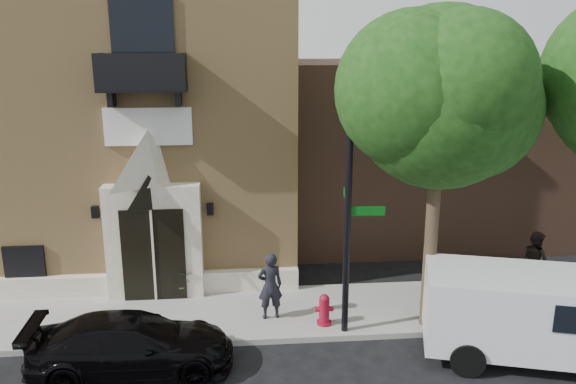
% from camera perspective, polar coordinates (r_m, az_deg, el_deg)
% --- Properties ---
extents(ground, '(120.00, 120.00, 0.00)m').
position_cam_1_polar(ground, '(14.06, -10.39, -15.38)').
color(ground, black).
rests_on(ground, ground).
extents(sidewalk, '(42.00, 3.00, 0.15)m').
position_cam_1_polar(sidewalk, '(15.28, -6.09, -12.29)').
color(sidewalk, gray).
rests_on(sidewalk, ground).
extents(church, '(12.20, 11.01, 9.30)m').
position_cam_1_polar(church, '(20.67, -17.39, 7.52)').
color(church, tan).
rests_on(church, ground).
extents(neighbour_building, '(18.00, 8.00, 6.40)m').
position_cam_1_polar(neighbour_building, '(23.94, 21.40, 4.61)').
color(neighbour_building, brown).
rests_on(neighbour_building, ground).
extents(street_tree_left, '(4.97, 4.38, 7.77)m').
position_cam_1_polar(street_tree_left, '(13.35, 15.52, 9.34)').
color(street_tree_left, '#38281C').
rests_on(street_tree_left, sidewalk).
extents(black_sedan, '(4.46, 1.91, 1.28)m').
position_cam_1_polar(black_sedan, '(13.19, -15.57, -14.68)').
color(black_sedan, black).
rests_on(black_sedan, ground).
extents(cargo_van, '(5.38, 3.32, 2.06)m').
position_cam_1_polar(cargo_van, '(14.11, 24.98, -11.24)').
color(cargo_van, silver).
rests_on(cargo_van, ground).
extents(street_sign, '(0.95, 0.96, 5.97)m').
position_cam_1_polar(street_sign, '(13.23, 6.16, -2.23)').
color(street_sign, black).
rests_on(street_sign, sidewalk).
extents(fire_hydrant, '(0.46, 0.37, 0.81)m').
position_cam_1_polar(fire_hydrant, '(14.44, 3.70, -11.83)').
color(fire_hydrant, maroon).
rests_on(fire_hydrant, sidewalk).
extents(dumpster, '(1.88, 1.18, 1.18)m').
position_cam_1_polar(dumpster, '(16.00, 22.36, -9.46)').
color(dumpster, '#103C20').
rests_on(dumpster, sidewalk).
extents(planter, '(0.71, 0.62, 0.78)m').
position_cam_1_polar(planter, '(16.21, -10.57, -9.01)').
color(planter, '#355B25').
rests_on(planter, sidewalk).
extents(pedestrian_near, '(0.70, 0.52, 1.77)m').
position_cam_1_polar(pedestrian_near, '(14.54, -1.83, -9.49)').
color(pedestrian_near, black).
rests_on(pedestrian_near, sidewalk).
extents(pedestrian_far, '(0.89, 1.02, 1.77)m').
position_cam_1_polar(pedestrian_far, '(17.56, 23.74, -6.43)').
color(pedestrian_far, black).
rests_on(pedestrian_far, sidewalk).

